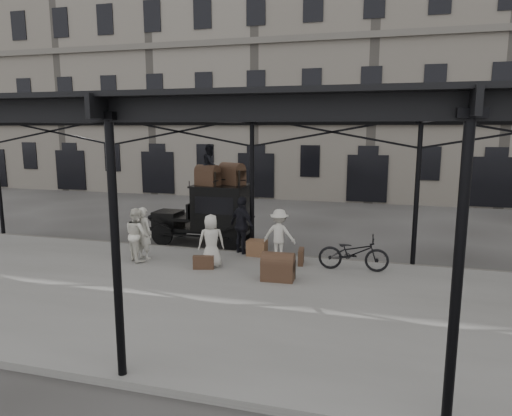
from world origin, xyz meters
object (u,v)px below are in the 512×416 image
(porter_left, at_px, (144,233))
(steamer_trunk_platform, at_px, (278,268))
(steamer_trunk_roof_near, at_px, (208,177))
(taxi, at_px, (213,211))
(porter_official, at_px, (242,225))
(bicycle, at_px, (353,253))

(porter_left, bearing_deg, steamer_trunk_platform, -173.41)
(porter_left, relative_size, steamer_trunk_roof_near, 1.99)
(taxi, distance_m, porter_official, 2.09)
(porter_left, bearing_deg, steamer_trunk_roof_near, -96.10)
(porter_official, bearing_deg, steamer_trunk_platform, 161.92)
(taxi, relative_size, porter_official, 1.96)
(bicycle, xyz_separation_m, steamer_trunk_platform, (-1.88, -1.41, -0.20))
(steamer_trunk_platform, bearing_deg, bicycle, 34.46)
(steamer_trunk_roof_near, bearing_deg, porter_official, -20.10)
(porter_left, bearing_deg, bicycle, -157.53)
(steamer_trunk_roof_near, bearing_deg, bicycle, -5.75)
(porter_left, xyz_separation_m, bicycle, (6.34, 0.53, -0.30))
(taxi, bearing_deg, bicycle, -24.02)
(porter_official, distance_m, steamer_trunk_roof_near, 2.44)
(porter_left, distance_m, steamer_trunk_platform, 4.57)
(bicycle, distance_m, steamer_trunk_platform, 2.36)
(bicycle, relative_size, steamer_trunk_platform, 2.27)
(steamer_trunk_roof_near, bearing_deg, porter_left, -98.17)
(steamer_trunk_platform, bearing_deg, taxi, 129.05)
(porter_official, bearing_deg, bicycle, -158.64)
(porter_official, bearing_deg, porter_left, 62.08)
(porter_left, xyz_separation_m, steamer_trunk_platform, (4.46, -0.88, -0.50))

